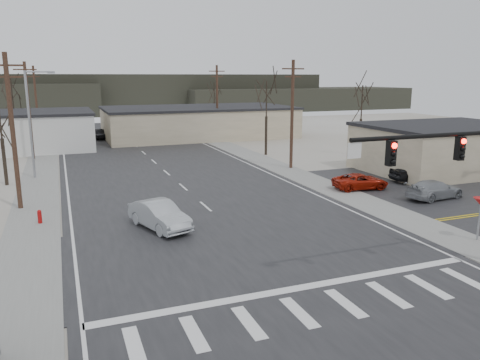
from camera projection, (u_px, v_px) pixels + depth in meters
The scene contains 29 objects.
ground at pixel (251, 247), 23.93m from camera, with size 140.00×140.00×0.00m, color silver.
main_road at pixel (180, 185), 37.58m from camera, with size 18.00×110.00×0.05m, color black.
cross_road at pixel (251, 246), 23.92m from camera, with size 90.00×10.00×0.04m, color black.
parking_lot at pixel (459, 188), 36.42m from camera, with size 18.00×20.00×0.03m, color black.
sidewalk_left at pixel (39, 182), 38.40m from camera, with size 3.00×90.00×0.06m, color gray.
sidewalk_right at pixel (273, 165), 45.86m from camera, with size 3.00×90.00×0.06m, color gray.
traffic_signal_mast at pixel (477, 168), 20.04m from camera, with size 8.95×0.43×7.20m.
fire_hydrant at pixel (40, 217), 27.52m from camera, with size 0.24×0.24×0.87m.
building_right_far at pixel (199, 122), 67.04m from camera, with size 26.30×14.30×4.30m.
building_lot at pixel (443, 147), 42.83m from camera, with size 14.30×10.30×4.30m.
upole_left_b at pixel (12, 130), 29.67m from camera, with size 2.20×0.30×10.00m.
upole_left_c at pixel (29, 109), 47.89m from camera, with size 2.20×0.30×10.00m.
upole_left_d at pixel (36, 100), 66.10m from camera, with size 2.20×0.30×10.00m.
upole_right_a at pixel (292, 113), 43.23m from camera, with size 2.20×0.30×10.00m.
upole_right_b at pixel (217, 101), 63.26m from camera, with size 2.20×0.30×10.00m.
streetlight_main at pixel (32, 118), 39.06m from camera, with size 2.40×0.25×9.00m.
tree_left_near at pixel (0, 120), 36.43m from camera, with size 3.30×3.30×7.35m.
tree_right_mid at pixel (266, 101), 50.71m from camera, with size 3.74×3.74×8.33m.
tree_left_far at pixel (12, 94), 59.53m from camera, with size 3.96×3.96×8.82m.
tree_right_far at pixel (214, 95), 75.34m from camera, with size 3.52×3.52×7.84m.
tree_lot at pixel (362, 104), 50.49m from camera, with size 3.52×3.52×7.84m.
hill_center at pixel (159, 93), 115.64m from camera, with size 80.00×18.00×9.00m, color #333026.
hill_right at pixel (296, 99), 122.87m from camera, with size 60.00×18.00×5.50m, color #333026.
sedan_crossing at pixel (159, 215), 26.56m from camera, with size 1.64×4.71×1.55m, color #A3A9AE.
car_far_a at pixel (171, 129), 69.87m from camera, with size 2.38×5.85×1.70m, color black.
car_far_b at pixel (100, 134), 64.82m from camera, with size 1.69×4.20×1.43m, color black.
car_parked_red at pixel (360, 181), 35.94m from camera, with size 1.98×4.28×1.19m, color #9F1808.
car_parked_dark_a at pixel (417, 172), 38.53m from camera, with size 1.84×4.58×1.56m, color black.
car_parked_silver at pixel (435, 190), 33.09m from camera, with size 1.84×4.52×1.31m, color gray.
Camera 1 is at (-8.69, -20.88, 8.53)m, focal length 35.00 mm.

